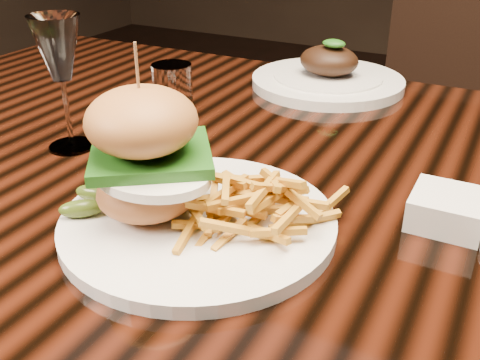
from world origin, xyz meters
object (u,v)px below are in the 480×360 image
at_px(burger_plate, 186,186).
at_px(wine_glass, 58,53).
at_px(dining_table, 300,220).
at_px(far_dish, 328,77).
at_px(chair_far, 451,116).

distance_m(burger_plate, wine_glass, 0.29).
relative_size(dining_table, burger_plate, 5.44).
distance_m(far_dish, chair_far, 0.61).
relative_size(far_dish, chair_far, 0.29).
bearing_deg(burger_plate, far_dish, 69.85).
distance_m(wine_glass, chair_far, 1.11).
xyz_separation_m(wine_glass, chair_far, (0.40, 0.97, -0.35)).
height_order(burger_plate, far_dish, burger_plate).
xyz_separation_m(wine_glass, far_dish, (0.23, 0.43, -0.12)).
bearing_deg(far_dish, wine_glass, -118.02).
bearing_deg(burger_plate, dining_table, 49.21).
distance_m(wine_glass, far_dish, 0.50).
bearing_deg(dining_table, far_dish, 104.38).
xyz_separation_m(burger_plate, wine_glass, (-0.26, 0.10, 0.08)).
xyz_separation_m(dining_table, chair_far, (0.08, 0.89, -0.13)).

